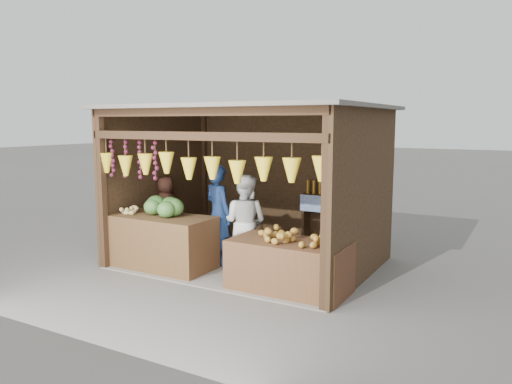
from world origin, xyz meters
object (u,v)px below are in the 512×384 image
at_px(vendor_seated, 166,206).
at_px(woman_standing, 245,222).
at_px(man_standing, 219,215).
at_px(counter_left, 162,242).
at_px(counter_right, 289,266).

bearing_deg(vendor_seated, woman_standing, -155.59).
bearing_deg(man_standing, woman_standing, -155.47).
distance_m(counter_left, man_standing, 1.03).
distance_m(man_standing, woman_standing, 0.52).
xyz_separation_m(counter_left, woman_standing, (1.23, 0.61, 0.35)).
xyz_separation_m(counter_left, man_standing, (0.72, 0.61, 0.42)).
relative_size(man_standing, woman_standing, 1.09).
xyz_separation_m(counter_left, vendor_seated, (-0.72, 0.98, 0.39)).
distance_m(counter_right, woman_standing, 1.32).
bearing_deg(counter_right, woman_standing, 150.52).
height_order(counter_left, counter_right, counter_left).
distance_m(counter_right, man_standing, 1.78).
height_order(man_standing, vendor_seated, man_standing).
distance_m(counter_right, vendor_seated, 3.23).
xyz_separation_m(counter_left, counter_right, (2.32, -0.00, -0.07)).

